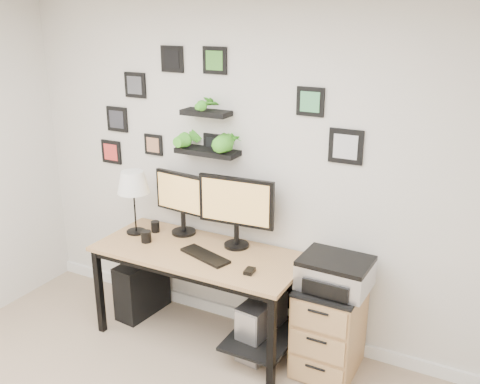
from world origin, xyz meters
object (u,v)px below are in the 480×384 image
Objects in this scene: file_cabinet at (329,327)px; printer at (335,273)px; pc_tower_black at (142,287)px; pc_tower_grey at (261,326)px; mug at (146,237)px; monitor_left at (182,199)px; monitor_right at (236,206)px; table_lamp at (133,184)px; desk at (205,265)px.

printer is at bearing -29.53° from file_cabinet.
pc_tower_grey is (1.15, -0.04, -0.02)m from pc_tower_black.
mug is 1.55m from file_cabinet.
monitor_left is at bearing 174.28° from file_cabinet.
pc_tower_black is at bearing 143.35° from mug.
monitor_right is (0.50, -0.03, 0.03)m from monitor_left.
pc_tower_grey is (0.96, 0.10, -0.57)m from mug.
monitor_left is at bearing 177.02° from monitor_right.
table_lamp is at bearing -96.44° from pc_tower_black.
desk is 3.34× the size of printer.
file_cabinet is at bearing 5.55° from mug.
printer is at bearing 3.64° from pc_tower_grey.
printer is at bearing -6.17° from monitor_left.
printer is (1.68, 0.02, -0.39)m from table_lamp.
mug is at bearing -30.77° from pc_tower_black.
table_lamp is 1.86m from file_cabinet.
pc_tower_grey is at bearing -27.18° from monitor_right.
desk is at bearing -176.62° from file_cabinet.
pc_tower_black is at bearing -179.80° from file_cabinet.
pc_tower_grey is at bearing -12.56° from monitor_left.
desk is 3.07× the size of table_lamp.
desk is 17.59× the size of mug.
printer is at bearing 5.65° from pc_tower_black.
table_lamp reaches higher than pc_tower_grey.
pc_tower_black is (-0.18, 0.14, -0.56)m from mug.
file_cabinet is (0.51, 0.05, 0.11)m from pc_tower_grey.
monitor_left reaches higher than pc_tower_black.
monitor_right is 0.77m from mug.
pc_tower_black is (-0.35, -0.14, -0.81)m from monitor_left.
monitor_left is at bearing 24.21° from table_lamp.
monitor_left reaches higher than pc_tower_grey.
pc_tower_grey is (0.29, -0.15, -0.86)m from monitor_right.
pc_tower_grey is (0.48, 0.01, -0.41)m from desk.
monitor_left is 0.77× the size of file_cabinet.
table_lamp is 0.43m from mug.
pc_tower_grey is at bearing -174.78° from file_cabinet.
printer reaches higher than pc_tower_grey.
table_lamp is 1.12× the size of pc_tower_grey.
mug is (-0.67, -0.25, -0.29)m from monitor_right.
mug is at bearing -31.29° from table_lamp.
monitor_right is 1.26× the size of printer.
monitor_right is at bearing 172.57° from file_cabinet.
file_cabinet is (0.80, -0.10, -0.75)m from monitor_right.
monitor_right is 0.92m from pc_tower_grey.
table_lamp reaches higher than desk.
file_cabinet is at bearing -7.43° from monitor_right.
pc_tower_grey is at bearing -176.36° from printer.
table_lamp is at bearing 179.08° from pc_tower_grey.
monitor_right is at bearing 13.30° from pc_tower_black.
printer is at bearing 2.59° from desk.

